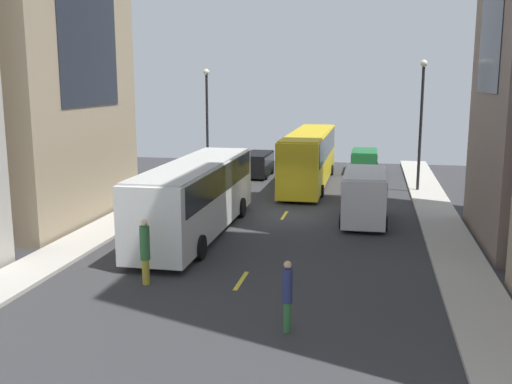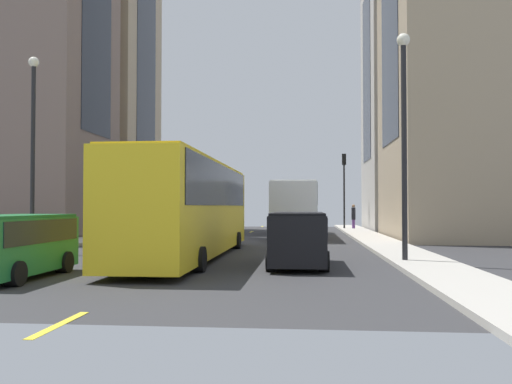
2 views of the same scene
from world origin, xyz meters
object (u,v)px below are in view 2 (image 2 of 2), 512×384
at_px(city_bus_white, 295,205).
at_px(car_black_0, 298,235).
at_px(pedestrian_walking_far, 353,215).
at_px(pedestrian_crossing_near, 294,215).
at_px(traffic_light_near_corner, 344,177).
at_px(pedestrian_crossing_mid, 230,216).
at_px(streetcar_yellow, 191,201).
at_px(car_green_1, 11,241).
at_px(delivery_van_white, 164,214).

height_order(city_bus_white, car_black_0, city_bus_white).
xyz_separation_m(pedestrian_walking_far, pedestrian_crossing_near, (4.75, 2.43, 0.06)).
distance_m(pedestrian_crossing_near, traffic_light_near_corner, 5.87).
bearing_deg(pedestrian_crossing_mid, pedestrian_crossing_near, -80.10).
relative_size(streetcar_yellow, pedestrian_crossing_near, 6.00).
xyz_separation_m(pedestrian_crossing_near, traffic_light_near_corner, (-4.05, -2.89, 3.11)).
bearing_deg(streetcar_yellow, traffic_light_near_corner, -107.37).
bearing_deg(city_bus_white, traffic_light_near_corner, -111.32).
xyz_separation_m(pedestrian_crossing_near, pedestrian_crossing_mid, (5.41, -3.01, -0.11)).
height_order(streetcar_yellow, pedestrian_crossing_mid, streetcar_yellow).
xyz_separation_m(pedestrian_crossing_mid, traffic_light_near_corner, (-9.46, 0.12, 3.22)).
bearing_deg(car_green_1, streetcar_yellow, -120.43).
bearing_deg(traffic_light_near_corner, city_bus_white, 68.68).
distance_m(city_bus_white, car_black_0, 16.82).
xyz_separation_m(city_bus_white, pedestrian_crossing_near, (0.21, -6.93, -0.76)).
relative_size(pedestrian_walking_far, traffic_light_near_corner, 0.32).
bearing_deg(traffic_light_near_corner, pedestrian_walking_far, 146.87).
distance_m(car_green_1, pedestrian_crossing_mid, 30.31).
xyz_separation_m(city_bus_white, streetcar_yellow, (3.68, 14.19, 0.12)).
xyz_separation_m(streetcar_yellow, car_black_0, (-4.06, 2.59, -1.10)).
bearing_deg(pedestrian_walking_far, car_green_1, -31.94).
distance_m(delivery_van_white, car_black_0, 15.18).
height_order(car_black_0, traffic_light_near_corner, traffic_light_near_corner).
bearing_deg(pedestrian_walking_far, pedestrian_crossing_mid, -103.49).
xyz_separation_m(city_bus_white, pedestrian_walking_far, (-4.54, -9.36, -0.82)).
bearing_deg(traffic_light_near_corner, pedestrian_crossing_near, 35.53).
distance_m(delivery_van_white, pedestrian_walking_far, 17.89).
distance_m(city_bus_white, streetcar_yellow, 14.66).
bearing_deg(pedestrian_crossing_near, streetcar_yellow, -167.51).
relative_size(city_bus_white, traffic_light_near_corner, 2.01).
xyz_separation_m(car_black_0, pedestrian_crossing_near, (0.60, -23.72, 0.23)).
distance_m(delivery_van_white, car_green_1, 16.50).
bearing_deg(pedestrian_walking_far, car_black_0, -19.27).
xyz_separation_m(car_black_0, pedestrian_walking_far, (-4.16, -26.15, 0.17)).
height_order(city_bus_white, streetcar_yellow, streetcar_yellow).
bearing_deg(car_green_1, pedestrian_crossing_mid, -93.12).
bearing_deg(pedestrian_crossing_near, car_black_0, -156.76).
height_order(pedestrian_walking_far, pedestrian_crossing_mid, pedestrian_crossing_mid).
xyz_separation_m(city_bus_white, delivery_van_white, (7.53, 3.84, -0.50)).
bearing_deg(city_bus_white, car_green_1, 70.30).
bearing_deg(delivery_van_white, pedestrian_crossing_mid, -97.87).
relative_size(streetcar_yellow, car_black_0, 3.22).
xyz_separation_m(car_black_0, traffic_light_near_corner, (-3.45, -26.61, 3.34)).
distance_m(city_bus_white, car_green_1, 21.61).
relative_size(streetcar_yellow, pedestrian_walking_far, 7.21).
bearing_deg(streetcar_yellow, car_green_1, 59.57).
distance_m(car_black_0, pedestrian_crossing_mid, 27.39).
distance_m(delivery_van_white, pedestrian_crossing_mid, 13.92).
bearing_deg(pedestrian_walking_far, city_bus_white, -36.10).
bearing_deg(delivery_van_white, city_bus_white, -153.01).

